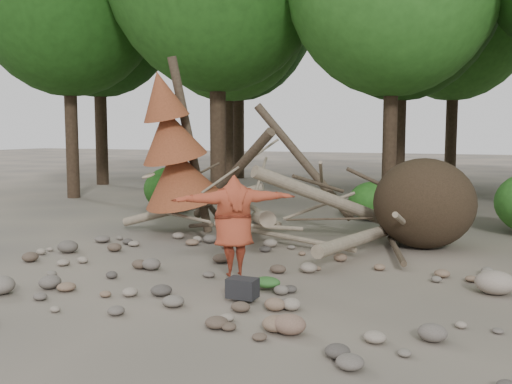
% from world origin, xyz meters
% --- Properties ---
extents(ground, '(120.00, 120.00, 0.00)m').
position_xyz_m(ground, '(0.00, 0.00, 0.00)').
color(ground, '#514C44').
rests_on(ground, ground).
extents(deadfall_pile, '(8.55, 5.24, 3.30)m').
position_xyz_m(deadfall_pile, '(2.02, 4.24, 0.95)').
color(deadfall_pile, '#332619').
rests_on(deadfall_pile, ground).
extents(dead_conifer, '(2.06, 2.16, 4.35)m').
position_xyz_m(dead_conifer, '(-3.12, 3.37, 2.11)').
color(dead_conifer, '#4C3F30').
rests_on(dead_conifer, ground).
extents(bush_left, '(1.80, 1.80, 1.44)m').
position_xyz_m(bush_left, '(-5.50, 7.20, 0.72)').
color(bush_left, '#1E5015').
rests_on(bush_left, ground).
extents(bush_mid, '(1.40, 1.40, 1.12)m').
position_xyz_m(bush_mid, '(0.80, 7.80, 0.56)').
color(bush_mid, '#28661D').
rests_on(bush_mid, ground).
extents(frisbee_thrower, '(3.06, 1.76, 1.74)m').
position_xyz_m(frisbee_thrower, '(-0.09, 0.25, 0.95)').
color(frisbee_thrower, '#983822').
rests_on(frisbee_thrower, ground).
extents(backpack, '(0.45, 0.30, 0.30)m').
position_xyz_m(backpack, '(0.56, -0.84, 0.15)').
color(backpack, black).
rests_on(backpack, ground).
extents(cloth_green, '(0.45, 0.38, 0.17)m').
position_xyz_m(cloth_green, '(0.68, -0.14, 0.08)').
color(cloth_green, '#2B5B24').
rests_on(cloth_green, ground).
extents(cloth_orange, '(0.35, 0.29, 0.13)m').
position_xyz_m(cloth_orange, '(0.23, -0.32, 0.06)').
color(cloth_orange, '#C76722').
rests_on(cloth_orange, ground).
extents(boulder_front_right, '(0.42, 0.38, 0.25)m').
position_xyz_m(boulder_front_right, '(1.68, -1.88, 0.13)').
color(boulder_front_right, '#7A5C4C').
rests_on(boulder_front_right, ground).
extents(boulder_mid_right, '(0.62, 0.56, 0.37)m').
position_xyz_m(boulder_mid_right, '(4.07, 1.06, 0.19)').
color(boulder_mid_right, gray).
rests_on(boulder_mid_right, ground).
extents(boulder_mid_left, '(0.44, 0.40, 0.27)m').
position_xyz_m(boulder_mid_left, '(-4.26, 0.90, 0.13)').
color(boulder_mid_left, '#59524B').
rests_on(boulder_mid_left, ground).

